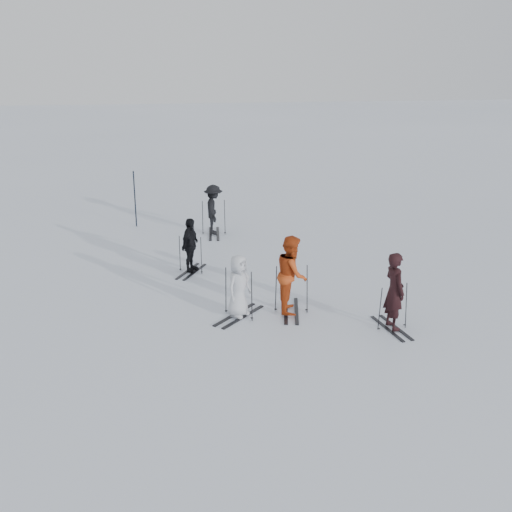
{
  "coord_description": "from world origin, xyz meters",
  "views": [
    {
      "loc": [
        -2.35,
        -15.27,
        6.44
      ],
      "look_at": [
        0.0,
        1.0,
        1.0
      ],
      "focal_mm": 45.0,
      "sensor_mm": 36.0,
      "label": 1
    }
  ],
  "objects_px": {
    "skier_red": "(292,275)",
    "skier_grey": "(239,287)",
    "skier_uphill_left": "(190,246)",
    "piste_marker": "(135,199)",
    "skier_near_dark": "(394,292)",
    "skier_uphill_far": "(214,210)"
  },
  "relations": [
    {
      "from": "skier_red",
      "to": "skier_grey",
      "type": "relative_size",
      "value": 1.25
    },
    {
      "from": "skier_uphill_left",
      "to": "piste_marker",
      "type": "relative_size",
      "value": 0.78
    },
    {
      "from": "skier_red",
      "to": "skier_near_dark",
      "type": "bearing_deg",
      "value": -111.46
    },
    {
      "from": "skier_red",
      "to": "skier_uphill_far",
      "type": "distance_m",
      "value": 7.36
    },
    {
      "from": "skier_uphill_left",
      "to": "skier_uphill_far",
      "type": "xyz_separation_m",
      "value": [
        1.0,
        3.9,
        0.07
      ]
    },
    {
      "from": "skier_near_dark",
      "to": "skier_uphill_left",
      "type": "distance_m",
      "value": 6.53
    },
    {
      "from": "skier_grey",
      "to": "skier_red",
      "type": "bearing_deg",
      "value": -42.86
    },
    {
      "from": "skier_red",
      "to": "skier_grey",
      "type": "height_order",
      "value": "skier_red"
    },
    {
      "from": "skier_grey",
      "to": "skier_uphill_left",
      "type": "distance_m",
      "value": 3.6
    },
    {
      "from": "skier_near_dark",
      "to": "skier_grey",
      "type": "xyz_separation_m",
      "value": [
        -3.52,
        1.24,
        -0.15
      ]
    },
    {
      "from": "skier_uphill_far",
      "to": "piste_marker",
      "type": "xyz_separation_m",
      "value": [
        -2.77,
        1.44,
        0.16
      ]
    },
    {
      "from": "skier_uphill_left",
      "to": "piste_marker",
      "type": "distance_m",
      "value": 5.63
    },
    {
      "from": "skier_red",
      "to": "skier_uphill_left",
      "type": "bearing_deg",
      "value": 45.92
    },
    {
      "from": "skier_red",
      "to": "skier_uphill_far",
      "type": "height_order",
      "value": "skier_red"
    },
    {
      "from": "skier_red",
      "to": "skier_uphill_left",
      "type": "xyz_separation_m",
      "value": [
        -2.37,
        3.34,
        -0.17
      ]
    },
    {
      "from": "skier_red",
      "to": "skier_grey",
      "type": "xyz_separation_m",
      "value": [
        -1.35,
        -0.11,
        -0.2
      ]
    },
    {
      "from": "skier_red",
      "to": "skier_uphill_far",
      "type": "bearing_deg",
      "value": 21.21
    },
    {
      "from": "piste_marker",
      "to": "skier_uphill_left",
      "type": "bearing_deg",
      "value": -71.65
    },
    {
      "from": "skier_near_dark",
      "to": "skier_red",
      "type": "distance_m",
      "value": 2.56
    },
    {
      "from": "skier_near_dark",
      "to": "skier_uphill_far",
      "type": "xyz_separation_m",
      "value": [
        -3.54,
        8.59,
        -0.06
      ]
    },
    {
      "from": "skier_grey",
      "to": "piste_marker",
      "type": "relative_size",
      "value": 0.76
    },
    {
      "from": "skier_uphill_left",
      "to": "skier_uphill_far",
      "type": "distance_m",
      "value": 4.02
    }
  ]
}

